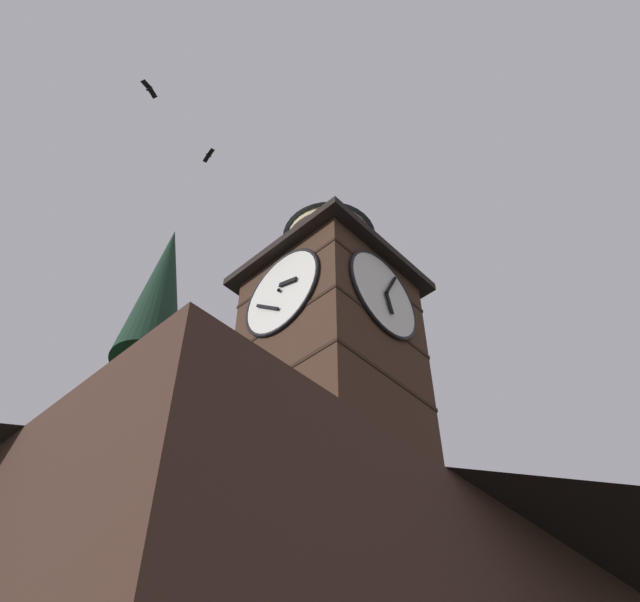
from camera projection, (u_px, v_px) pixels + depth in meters
clock_tower at (331, 341)px, 17.77m from camera, size 4.33×4.33×10.43m
pine_tree_behind at (98, 560)px, 15.42m from camera, size 6.69×6.69×19.44m
moon at (83, 550)px, 44.18m from camera, size 2.06×2.06×2.06m
flying_bird_high at (209, 155)px, 24.50m from camera, size 0.29×0.68×0.12m
flying_bird_low at (149, 89)px, 23.24m from camera, size 0.76×0.38×0.14m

